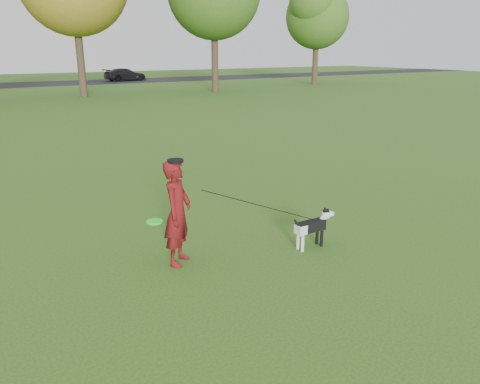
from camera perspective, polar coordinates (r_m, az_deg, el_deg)
ground at (r=7.17m, az=1.95°, el=-7.80°), size 120.00×120.00×0.00m
man at (r=6.74m, az=-7.63°, el=-2.53°), size 0.66×0.66×1.54m
dog at (r=7.43m, az=8.97°, el=-3.96°), size 0.81×0.16×0.62m
car_right at (r=47.86m, az=-13.81°, el=13.73°), size 4.20×2.08×1.17m
man_held_items at (r=7.06m, az=2.77°, el=-1.73°), size 2.64×0.71×1.14m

